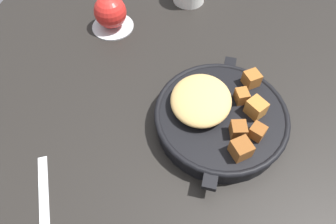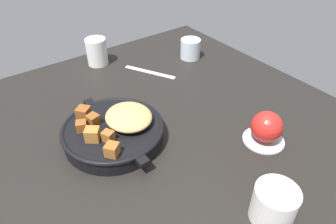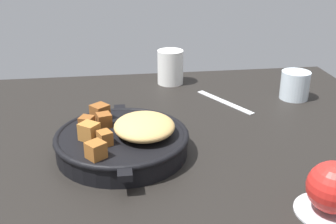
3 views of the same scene
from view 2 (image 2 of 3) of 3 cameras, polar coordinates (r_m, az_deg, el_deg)
The scene contains 8 objects.
ground_plane at distance 83.39cm, azimuth -2.67°, elevation -2.87°, with size 98.85×103.05×2.40cm, color black.
cast_iron_skillet at distance 77.20cm, azimuth -9.92°, elevation -3.29°, with size 29.70×25.35×7.56cm.
saucer_plate at distance 81.03cm, azimuth 17.36°, elevation -4.93°, with size 10.40×10.40×0.60cm, color #B7BABF.
red_apple at distance 78.38cm, azimuth 17.92°, elevation -2.63°, with size 7.83×7.83×7.83cm, color red.
butter_knife at distance 105.59cm, azimuth -3.42°, elevation 7.47°, with size 18.78×1.60×0.36cm, color silver.
ceramic_mug_white at distance 63.21cm, azimuth 19.16°, elevation -15.98°, with size 8.40×8.40×7.72cm, color silver.
water_glass_short at distance 113.95cm, azimuth 4.19°, elevation 11.69°, with size 7.22×7.22×7.06cm, color silver.
white_creamer_pitcher at distance 111.73cm, azimuth -13.15°, elevation 10.91°, with size 7.12×7.12×9.36cm, color white.
Camera 2 is at (53.63, -34.66, 52.42)cm, focal length 32.68 mm.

